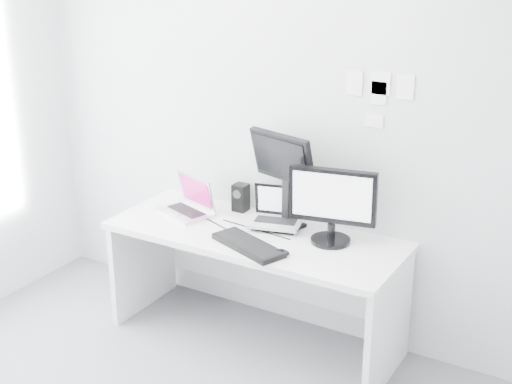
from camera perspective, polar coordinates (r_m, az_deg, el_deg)
back_wall at (r=4.46m, az=2.20°, el=5.69°), size 3.60×0.00×3.60m
desk at (r=4.53m, az=-0.09°, el=-7.44°), size 1.80×0.70×0.73m
macbook at (r=4.62m, az=-5.64°, el=-0.29°), size 0.40×0.34×0.25m
speaker at (r=4.68m, az=-1.20°, el=-0.43°), size 0.11×0.11×0.18m
dell_laptop at (r=4.39m, az=1.52°, el=-1.28°), size 0.36×0.31×0.26m
rear_monitor at (r=4.37m, az=2.24°, el=1.08°), size 0.47×0.27×0.61m
samsung_monitor at (r=4.18m, az=5.93°, el=-1.01°), size 0.54×0.33×0.46m
keyboard at (r=4.17m, az=-0.61°, el=-4.18°), size 0.51×0.33×0.03m
mouse at (r=4.08m, az=1.93°, el=-4.73°), size 0.11×0.08×0.04m
wall_note_0 at (r=4.20m, az=7.67°, el=8.41°), size 0.10×0.00×0.14m
wall_note_1 at (r=4.16m, az=9.56°, el=7.62°), size 0.09×0.00×0.13m
wall_note_2 at (r=4.10m, az=11.57°, el=8.02°), size 0.10×0.00×0.14m
wall_note_3 at (r=4.20m, az=9.18°, el=5.52°), size 0.11×0.00×0.08m
wall_note_4 at (r=4.14m, az=9.69°, el=8.36°), size 0.11×0.00×0.13m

